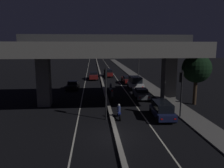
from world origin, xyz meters
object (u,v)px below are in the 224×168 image
(car_dark_red_fifth, at_px, (108,73))
(pedestrian_on_sidewalk, at_px, (163,94))
(car_dark_red_fourth, at_px, (128,79))
(car_black_lead_oncoming, at_px, (73,85))
(car_white_third, at_px, (135,83))
(motorcycle_black_filtering_mid, at_px, (112,96))
(traffic_light_right_of_median, at_px, (181,86))
(car_dark_red_second_oncoming, at_px, (93,76))
(motorcycle_blue_filtering_near, at_px, (119,112))
(street_lamp, at_px, (137,59))
(traffic_light_left_of_median, at_px, (106,84))
(car_grey_second, at_px, (141,93))
(motorcycle_white_filtering_far, at_px, (111,88))
(car_dark_blue_lead, at_px, (162,110))

(car_dark_red_fifth, bearing_deg, pedestrian_on_sidewalk, -166.92)
(car_dark_red_fourth, xyz_separation_m, car_black_lead_oncoming, (-9.83, -4.96, -0.03))
(car_white_third, xyz_separation_m, car_dark_red_fifth, (-3.40, 14.52, -0.18))
(motorcycle_black_filtering_mid, bearing_deg, pedestrian_on_sidewalk, -90.61)
(traffic_light_right_of_median, bearing_deg, car_dark_red_fourth, 95.86)
(car_white_third, xyz_separation_m, car_dark_red_second_oncoming, (-6.80, 10.84, -0.27))
(car_white_third, relative_size, car_dark_red_fifth, 1.04)
(pedestrian_on_sidewalk, bearing_deg, motorcycle_blue_filtering_near, -135.55)
(traffic_light_right_of_median, distance_m, car_dark_red_fifth, 29.42)
(car_white_third, distance_m, motorcycle_blue_filtering_near, 14.90)
(car_dark_red_fourth, bearing_deg, motorcycle_blue_filtering_near, 166.69)
(street_lamp, relative_size, car_dark_red_fourth, 1.65)
(traffic_light_left_of_median, distance_m, car_grey_second, 10.01)
(car_black_lead_oncoming, xyz_separation_m, motorcycle_white_filtering_far, (5.96, -2.83, -0.09))
(car_grey_second, xyz_separation_m, car_dark_red_second_oncoming, (-6.37, 17.15, 0.09))
(car_grey_second, relative_size, car_dark_red_fourth, 0.98)
(car_dark_blue_lead, relative_size, car_white_third, 0.98)
(traffic_light_right_of_median, height_order, car_grey_second, traffic_light_right_of_median)
(street_lamp, relative_size, car_dark_blue_lead, 1.79)
(motorcycle_white_filtering_far, xyz_separation_m, pedestrian_on_sidewalk, (6.37, -5.71, 0.29))
(car_grey_second, bearing_deg, car_black_lead_oncoming, 55.51)
(car_grey_second, bearing_deg, motorcycle_black_filtering_mid, 106.80)
(car_dark_red_fifth, bearing_deg, car_white_third, -167.72)
(traffic_light_left_of_median, bearing_deg, car_grey_second, 56.76)
(traffic_light_right_of_median, bearing_deg, car_dark_red_fifth, 100.04)
(traffic_light_right_of_median, relative_size, pedestrian_on_sidewalk, 3.01)
(traffic_light_right_of_median, distance_m, pedestrian_on_sidewalk, 6.98)
(car_grey_second, bearing_deg, car_dark_blue_lead, -176.61)
(car_dark_blue_lead, relative_size, motorcycle_white_filtering_far, 2.07)
(car_grey_second, height_order, motorcycle_blue_filtering_near, motorcycle_blue_filtering_near)
(car_black_lead_oncoming, bearing_deg, traffic_light_right_of_median, 40.69)
(traffic_light_right_of_median, distance_m, motorcycle_blue_filtering_near, 6.64)
(traffic_light_right_of_median, xyz_separation_m, car_dark_blue_lead, (-1.85, -0.14, -2.34))
(street_lamp, relative_size, motorcycle_black_filtering_mid, 4.05)
(car_dark_red_second_oncoming, height_order, motorcycle_white_filtering_far, car_dark_red_second_oncoming)
(motorcycle_black_filtering_mid, height_order, pedestrian_on_sidewalk, pedestrian_on_sidewalk)
(street_lamp, height_order, car_black_lead_oncoming, street_lamp)
(traffic_light_right_of_median, relative_size, car_white_third, 1.12)
(car_white_third, bearing_deg, car_grey_second, 173.64)
(motorcycle_blue_filtering_near, bearing_deg, car_dark_red_fifth, -4.66)
(street_lamp, relative_size, car_dark_red_fifth, 1.84)
(street_lamp, distance_m, car_dark_red_second_oncoming, 9.73)
(car_white_third, height_order, pedestrian_on_sidewalk, car_white_third)
(motorcycle_blue_filtering_near, height_order, motorcycle_white_filtering_far, motorcycle_blue_filtering_near)
(traffic_light_right_of_median, xyz_separation_m, car_dark_red_second_oncoming, (-8.51, 25.19, -2.42))
(traffic_light_right_of_median, distance_m, motorcycle_white_filtering_far, 13.88)
(motorcycle_blue_filtering_near, bearing_deg, motorcycle_black_filtering_mid, -2.16)
(car_grey_second, relative_size, car_dark_red_second_oncoming, 0.94)
(car_grey_second, relative_size, car_dark_red_fifth, 1.09)
(car_white_third, bearing_deg, car_dark_red_second_oncoming, 29.55)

